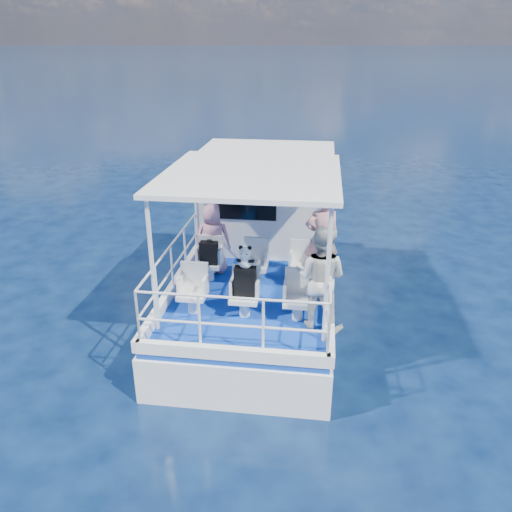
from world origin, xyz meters
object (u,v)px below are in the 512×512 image
Objects in this scene: passenger_port_fwd at (213,239)px; panda at (245,257)px; passenger_stbd_aft at (320,278)px; backpack_center at (245,282)px.

panda is at bearing 107.97° from passenger_port_fwd.
passenger_stbd_aft reaches higher than panda.
backpack_center is 1.38× the size of panda.
passenger_stbd_aft reaches higher than passenger_port_fwd.
passenger_stbd_aft is 4.57× the size of panda.
passenger_stbd_aft is 1.26m from backpack_center.
passenger_stbd_aft is at bearing -7.23° from backpack_center.
passenger_port_fwd is 1.94m from panda.
panda is (0.00, 0.00, 0.45)m from backpack_center.
passenger_port_fwd is 2.82m from passenger_stbd_aft.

